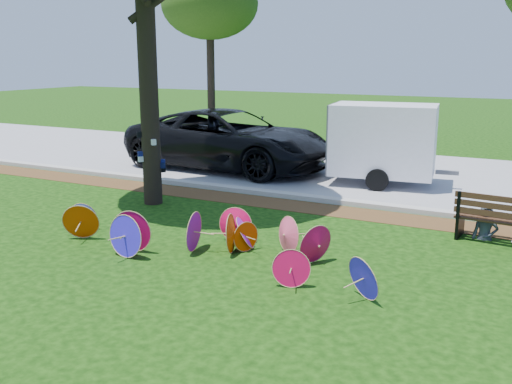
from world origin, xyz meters
TOP-DOWN VIEW (x-y plane):
  - ground at (0.00, 0.00)m, footprint 90.00×90.00m
  - mulch_strip at (0.00, 4.50)m, footprint 90.00×1.00m
  - curb at (0.00, 5.20)m, footprint 90.00×0.30m
  - street at (0.00, 9.35)m, footprint 90.00×8.00m
  - parasol_pile at (0.18, 0.65)m, footprint 6.83×1.99m
  - black_van at (-3.42, 7.89)m, footprint 6.85×3.52m
  - cargo_trailer at (1.49, 7.77)m, footprint 2.93×2.06m
  - park_bench at (4.92, 3.77)m, footprint 1.89×0.87m
  - person_left at (4.57, 3.82)m, footprint 0.51×0.36m

SIDE VIEW (x-z plane):
  - ground at x=0.00m, z-range 0.00..0.00m
  - mulch_strip at x=0.00m, z-range 0.00..0.01m
  - street at x=0.00m, z-range 0.00..0.01m
  - curb at x=0.00m, z-range 0.00..0.12m
  - parasol_pile at x=0.18m, z-range -0.04..0.75m
  - park_bench at x=4.92m, z-range 0.00..0.96m
  - person_left at x=4.57m, z-range 0.00..1.34m
  - black_van at x=-3.42m, z-range 0.00..1.85m
  - cargo_trailer at x=1.49m, z-range 0.00..2.51m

